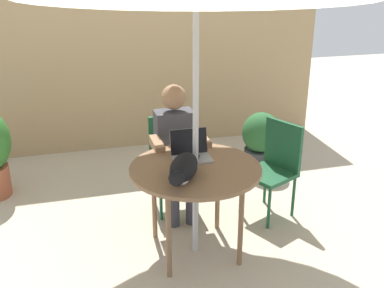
{
  "coord_description": "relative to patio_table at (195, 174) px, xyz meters",
  "views": [
    {
      "loc": [
        -0.87,
        -3.1,
        2.22
      ],
      "look_at": [
        0.0,
        0.1,
        0.9
      ],
      "focal_mm": 43.43,
      "sensor_mm": 36.0,
      "label": 1
    }
  ],
  "objects": [
    {
      "name": "ground_plane",
      "position": [
        0.0,
        0.0,
        -0.68
      ],
      "size": [
        14.0,
        14.0,
        0.0
      ],
      "primitive_type": "plane",
      "color": "#BCAD93"
    },
    {
      "name": "fence_back",
      "position": [
        0.0,
        2.46,
        0.31
      ],
      "size": [
        4.56,
        0.08,
        1.99
      ],
      "primitive_type": "cube",
      "color": "tan",
      "rests_on": "ground"
    },
    {
      "name": "patio_table",
      "position": [
        0.0,
        0.0,
        0.0
      ],
      "size": [
        1.01,
        1.01,
        0.75
      ],
      "color": "brown",
      "rests_on": "ground"
    },
    {
      "name": "chair_occupied",
      "position": [
        0.0,
        0.8,
        -0.17
      ],
      "size": [
        0.4,
        0.4,
        0.88
      ],
      "color": "#194C2D",
      "rests_on": "ground"
    },
    {
      "name": "chair_empty",
      "position": [
        0.87,
        0.41,
        -0.17
      ],
      "size": [
        0.53,
        0.53,
        0.88
      ],
      "color": "#194C2D",
      "rests_on": "ground"
    },
    {
      "name": "person_seated",
      "position": [
        -0.0,
        0.64,
        -0.0
      ],
      "size": [
        0.48,
        0.48,
        1.22
      ],
      "color": "#3F3F47",
      "rests_on": "ground"
    },
    {
      "name": "laptop",
      "position": [
        0.01,
        0.2,
        0.13
      ],
      "size": [
        0.3,
        0.25,
        0.21
      ],
      "color": "gray",
      "rests_on": "patio_table"
    },
    {
      "name": "cat",
      "position": [
        -0.14,
        -0.19,
        0.15
      ],
      "size": [
        0.39,
        0.58,
        0.17
      ],
      "color": "black",
      "rests_on": "patio_table"
    },
    {
      "name": "potted_plant_by_chair",
      "position": [
        1.12,
        1.31,
        -0.33
      ],
      "size": [
        0.42,
        0.42,
        0.67
      ],
      "color": "#33383D",
      "rests_on": "ground"
    }
  ]
}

